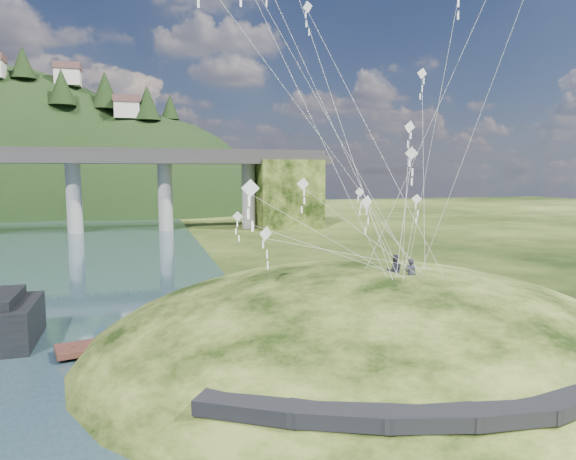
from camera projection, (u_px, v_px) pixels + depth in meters
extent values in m
plane|color=black|center=(247.00, 373.00, 27.64)|extent=(320.00, 320.00, 0.00)
ellipsoid|color=black|center=(367.00, 371.00, 31.91)|extent=(36.00, 32.00, 13.00)
cube|color=black|center=(250.00, 406.00, 19.36)|extent=(4.32, 3.62, 0.71)
cube|color=black|center=(340.00, 414.00, 18.60)|extent=(4.10, 2.97, 0.61)
cube|color=black|center=(428.00, 416.00, 18.46)|extent=(3.85, 2.37, 0.62)
cube|color=black|center=(507.00, 412.00, 18.86)|extent=(3.62, 1.83, 0.66)
cube|color=black|center=(569.00, 399.00, 19.87)|extent=(3.82, 2.27, 0.68)
cylinder|color=gray|center=(74.00, 196.00, 89.26)|extent=(2.60, 2.60, 13.00)
cylinder|color=gray|center=(165.00, 195.00, 93.49)|extent=(2.60, 2.60, 13.00)
cylinder|color=gray|center=(249.00, 194.00, 97.73)|extent=(2.60, 2.60, 13.00)
cube|color=black|center=(286.00, 194.00, 99.78)|extent=(12.00, 11.00, 13.00)
ellipsoid|color=black|center=(8.00, 234.00, 137.75)|extent=(96.00, 68.00, 88.00)
ellipsoid|color=black|center=(144.00, 248.00, 140.13)|extent=(76.00, 56.00, 72.00)
cone|color=black|center=(23.00, 62.00, 121.92)|extent=(5.83, 5.83, 7.67)
cone|color=black|center=(61.00, 87.00, 120.32)|extent=(6.47, 6.47, 8.51)
cone|color=black|center=(105.00, 90.00, 129.36)|extent=(7.13, 7.13, 9.38)
cone|color=black|center=(147.00, 103.00, 127.77)|extent=(6.56, 6.56, 8.63)
cone|color=black|center=(170.00, 107.00, 134.75)|extent=(4.88, 4.88, 6.42)
cube|color=beige|center=(68.00, 78.00, 128.55)|extent=(6.00, 5.00, 4.00)
cube|color=brown|center=(67.00, 67.00, 128.24)|extent=(6.40, 5.40, 1.60)
cube|color=beige|center=(127.00, 111.00, 127.59)|extent=(6.00, 5.00, 4.00)
cube|color=brown|center=(127.00, 100.00, 127.28)|extent=(6.40, 5.40, 1.60)
cube|color=#361B16|center=(172.00, 334.00, 32.87)|extent=(13.85, 5.27, 0.34)
cylinder|color=#361B16|center=(74.00, 354.00, 30.04)|extent=(0.29, 0.29, 0.98)
cylinder|color=#361B16|center=(125.00, 346.00, 31.47)|extent=(0.29, 0.29, 0.98)
cylinder|color=#361B16|center=(172.00, 338.00, 32.90)|extent=(0.29, 0.29, 0.98)
cylinder|color=#361B16|center=(215.00, 331.00, 34.33)|extent=(0.29, 0.29, 0.98)
cylinder|color=#361B16|center=(255.00, 325.00, 35.76)|extent=(0.29, 0.29, 0.98)
imported|color=#242430|center=(411.00, 258.00, 29.44)|extent=(0.81, 0.71, 1.88)
imported|color=#242430|center=(395.00, 255.00, 30.21)|extent=(1.12, 0.96, 1.97)
cube|color=white|center=(422.00, 73.00, 37.94)|extent=(0.79, 0.24, 0.77)
cube|color=white|center=(422.00, 81.00, 38.01)|extent=(0.10, 0.04, 0.46)
cube|color=white|center=(422.00, 89.00, 38.07)|extent=(0.10, 0.04, 0.46)
cube|color=white|center=(421.00, 96.00, 38.13)|extent=(0.10, 0.04, 0.46)
cube|color=white|center=(241.00, 1.00, 25.25)|extent=(0.11, 0.03, 0.49)
cube|color=white|center=(410.00, 127.00, 36.19)|extent=(0.86, 0.26, 0.84)
cube|color=white|center=(409.00, 136.00, 36.26)|extent=(0.11, 0.06, 0.50)
cube|color=white|center=(409.00, 144.00, 36.33)|extent=(0.11, 0.06, 0.50)
cube|color=white|center=(409.00, 153.00, 36.40)|extent=(0.11, 0.06, 0.50)
cube|color=white|center=(250.00, 188.00, 24.78)|extent=(0.88, 0.24, 0.87)
cube|color=white|center=(250.00, 201.00, 24.85)|extent=(0.11, 0.03, 0.51)
cube|color=white|center=(251.00, 214.00, 24.92)|extent=(0.11, 0.03, 0.51)
cube|color=white|center=(251.00, 227.00, 24.99)|extent=(0.11, 0.03, 0.51)
cube|color=white|center=(460.00, 3.00, 25.55)|extent=(0.09, 0.07, 0.44)
cube|color=white|center=(459.00, 15.00, 25.61)|extent=(0.09, 0.07, 0.44)
cube|color=white|center=(266.00, 2.00, 32.74)|extent=(0.10, 0.07, 0.46)
cube|color=white|center=(367.00, 202.00, 32.68)|extent=(0.84, 0.28, 0.83)
cube|color=white|center=(366.00, 211.00, 32.74)|extent=(0.11, 0.08, 0.50)
cube|color=white|center=(366.00, 221.00, 32.81)|extent=(0.11, 0.08, 0.50)
cube|color=white|center=(366.00, 230.00, 32.88)|extent=(0.11, 0.08, 0.50)
cube|color=white|center=(195.00, 1.00, 19.76)|extent=(0.09, 0.07, 0.43)
cube|color=white|center=(238.00, 216.00, 34.98)|extent=(0.70, 0.27, 0.70)
cube|color=white|center=(238.00, 224.00, 35.03)|extent=(0.09, 0.02, 0.42)
cube|color=white|center=(238.00, 231.00, 35.09)|extent=(0.09, 0.02, 0.42)
cube|color=white|center=(238.00, 239.00, 35.15)|extent=(0.09, 0.02, 0.42)
cube|color=white|center=(417.00, 199.00, 41.86)|extent=(0.77, 0.36, 0.82)
cube|color=white|center=(416.00, 206.00, 41.93)|extent=(0.11, 0.04, 0.48)
cube|color=white|center=(416.00, 213.00, 41.99)|extent=(0.11, 0.04, 0.48)
cube|color=white|center=(416.00, 220.00, 42.06)|extent=(0.11, 0.04, 0.48)
cube|color=white|center=(308.00, 7.00, 32.14)|extent=(0.46, 0.58, 0.69)
cube|color=white|center=(308.00, 15.00, 32.19)|extent=(0.08, 0.07, 0.41)
cube|color=white|center=(308.00, 23.00, 32.25)|extent=(0.08, 0.07, 0.41)
cube|color=white|center=(307.00, 32.00, 32.30)|extent=(0.08, 0.07, 0.41)
cube|color=white|center=(303.00, 184.00, 36.54)|extent=(0.87, 0.26, 0.85)
cube|color=white|center=(303.00, 192.00, 36.61)|extent=(0.11, 0.05, 0.50)
cube|color=white|center=(303.00, 201.00, 36.67)|extent=(0.11, 0.05, 0.50)
cube|color=white|center=(303.00, 209.00, 36.74)|extent=(0.11, 0.05, 0.50)
cube|color=white|center=(266.00, 234.00, 27.29)|extent=(0.74, 0.38, 0.80)
cube|color=white|center=(266.00, 244.00, 27.36)|extent=(0.10, 0.08, 0.47)
cube|color=white|center=(266.00, 255.00, 27.42)|extent=(0.10, 0.08, 0.47)
cube|color=white|center=(266.00, 265.00, 27.49)|extent=(0.10, 0.08, 0.47)
cube|color=white|center=(360.00, 192.00, 35.96)|extent=(0.49, 0.52, 0.66)
cube|color=white|center=(359.00, 199.00, 36.01)|extent=(0.08, 0.06, 0.39)
cube|color=white|center=(359.00, 206.00, 36.07)|extent=(0.08, 0.06, 0.39)
cube|color=white|center=(359.00, 213.00, 36.12)|extent=(0.08, 0.06, 0.39)
cube|color=white|center=(412.00, 153.00, 33.44)|extent=(0.68, 0.59, 0.84)
cube|color=white|center=(411.00, 163.00, 33.51)|extent=(0.11, 0.07, 0.50)
cube|color=white|center=(411.00, 172.00, 33.58)|extent=(0.11, 0.07, 0.50)
cube|color=white|center=(411.00, 182.00, 33.65)|extent=(0.11, 0.07, 0.50)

